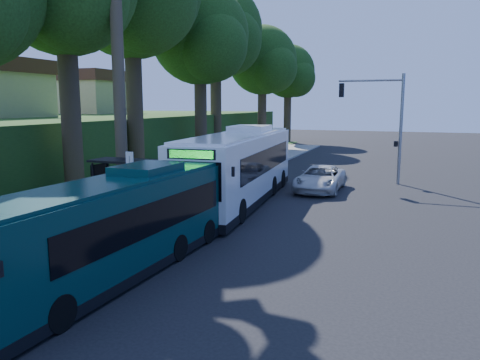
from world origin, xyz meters
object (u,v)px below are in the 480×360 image
at_px(white_bus, 240,166).
at_px(pickup, 320,178).
at_px(teal_bus, 117,225).
at_px(bus_shelter, 123,175).

bearing_deg(white_bus, pickup, 49.74).
height_order(teal_bus, pickup, teal_bus).
relative_size(white_bus, pickup, 2.52).
relative_size(white_bus, teal_bus, 1.24).
bearing_deg(bus_shelter, white_bus, 43.36).
distance_m(bus_shelter, pickup, 11.79).
distance_m(bus_shelter, white_bus, 6.04).
bearing_deg(teal_bus, bus_shelter, 125.60).
bearing_deg(bus_shelter, teal_bus, -56.81).
relative_size(bus_shelter, white_bus, 0.24).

